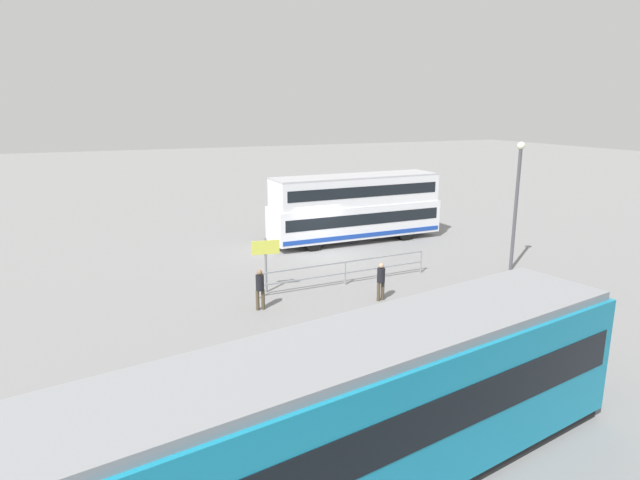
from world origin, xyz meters
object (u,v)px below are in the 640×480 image
object	(u,v)px
pedestrian_near_railing	(260,287)
street_lamp	(517,196)
double_decker_bus	(355,208)
tram_yellow	(354,414)
info_sign	(266,255)
pedestrian_crossing	(381,279)

from	to	relation	value
pedestrian_near_railing	street_lamp	distance (m)	12.93
double_decker_bus	tram_yellow	xyz separation A→B (m)	(9.76, 18.99, -0.25)
info_sign	pedestrian_near_railing	bearing A→B (deg)	65.45
double_decker_bus	street_lamp	distance (m)	9.37
double_decker_bus	info_sign	distance (m)	10.07
pedestrian_near_railing	pedestrian_crossing	xyz separation A→B (m)	(-4.77, 0.95, -0.03)
tram_yellow	pedestrian_near_railing	size ratio (longest dim) A/B	8.65
double_decker_bus	street_lamp	xyz separation A→B (m)	(-4.22, 8.20, 1.64)
tram_yellow	info_sign	xyz separation A→B (m)	(-2.18, -12.37, -0.08)
tram_yellow	street_lamp	size ratio (longest dim) A/B	2.29
street_lamp	tram_yellow	bearing A→B (deg)	37.66
double_decker_bus	info_sign	size ratio (longest dim) A/B	4.32
pedestrian_crossing	street_lamp	bearing A→B (deg)	-171.24
double_decker_bus	pedestrian_crossing	bearing A→B (deg)	68.80
pedestrian_crossing	double_decker_bus	bearing A→B (deg)	-111.20
pedestrian_crossing	info_sign	world-z (taller)	info_sign
pedestrian_crossing	info_sign	bearing A→B (deg)	-35.39
pedestrian_crossing	info_sign	distance (m)	4.88
tram_yellow	pedestrian_near_railing	distance (m)	10.64
double_decker_bus	info_sign	world-z (taller)	double_decker_bus
tram_yellow	info_sign	distance (m)	12.56
pedestrian_near_railing	info_sign	world-z (taller)	info_sign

